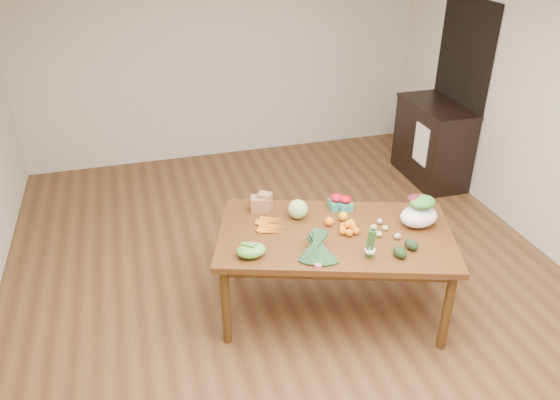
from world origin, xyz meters
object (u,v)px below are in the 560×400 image
object	(u,v)px
mandarin_cluster	(347,226)
salad_bag	(419,213)
cabbage	(298,209)
asparagus_bundle	(371,243)
paper_bag	(260,202)
cabinet	(432,142)
dining_table	(333,272)
kale_bunch	(318,249)

from	to	relation	value
mandarin_cluster	salad_bag	bearing A→B (deg)	-6.90
cabbage	mandarin_cluster	distance (m)	0.43
asparagus_bundle	mandarin_cluster	bearing A→B (deg)	111.75
mandarin_cluster	asparagus_bundle	xyz separation A→B (m)	(0.02, -0.37, 0.08)
paper_bag	asparagus_bundle	world-z (taller)	asparagus_bundle
salad_bag	cabinet	bearing A→B (deg)	56.83
cabinet	paper_bag	size ratio (longest dim) A/B	4.80
cabbage	mandarin_cluster	bearing A→B (deg)	-44.96
asparagus_bundle	cabinet	bearing A→B (deg)	69.40
cabinet	asparagus_bundle	xyz separation A→B (m)	(-1.87, -2.33, 0.40)
cabinet	asparagus_bundle	world-z (taller)	asparagus_bundle
mandarin_cluster	asparagus_bundle	bearing A→B (deg)	-86.47
dining_table	cabbage	xyz separation A→B (m)	(-0.21, 0.30, 0.45)
cabinet	kale_bunch	size ratio (longest dim) A/B	2.55
dining_table	cabinet	distance (m)	2.79
mandarin_cluster	kale_bunch	xyz separation A→B (m)	(-0.34, -0.28, 0.03)
paper_bag	kale_bunch	size ratio (longest dim) A/B	0.53
cabinet	salad_bag	bearing A→B (deg)	-123.17
paper_bag	cabinet	bearing A→B (deg)	30.66
mandarin_cluster	asparagus_bundle	size ratio (longest dim) A/B	0.72
cabinet	salad_bag	xyz separation A→B (m)	(-1.33, -2.03, 0.40)
paper_bag	kale_bunch	bearing A→B (deg)	-73.64
paper_bag	asparagus_bundle	size ratio (longest dim) A/B	0.85
salad_bag	paper_bag	bearing A→B (deg)	153.37
cabinet	cabbage	bearing A→B (deg)	-143.06
cabinet	kale_bunch	distance (m)	3.18
cabbage	kale_bunch	xyz separation A→B (m)	(-0.03, -0.58, 0.00)
cabinet	kale_bunch	xyz separation A→B (m)	(-2.23, -2.24, 0.36)
cabbage	salad_bag	size ratio (longest dim) A/B	0.53
cabinet	salad_bag	distance (m)	2.46
mandarin_cluster	cabinet	bearing A→B (deg)	45.94
salad_bag	kale_bunch	bearing A→B (deg)	-167.04
asparagus_bundle	salad_bag	size ratio (longest dim) A/B	0.83
cabbage	mandarin_cluster	world-z (taller)	cabbage
cabbage	salad_bag	xyz separation A→B (m)	(0.88, -0.37, 0.04)
paper_bag	mandarin_cluster	bearing A→B (deg)	-41.50
paper_bag	asparagus_bundle	xyz separation A→B (m)	(0.59, -0.87, 0.05)
dining_table	cabbage	bearing A→B (deg)	144.08
dining_table	salad_bag	bearing A→B (deg)	11.53
cabinet	asparagus_bundle	bearing A→B (deg)	-128.81
paper_bag	asparagus_bundle	distance (m)	1.05
asparagus_bundle	salad_bag	world-z (taller)	asparagus_bundle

